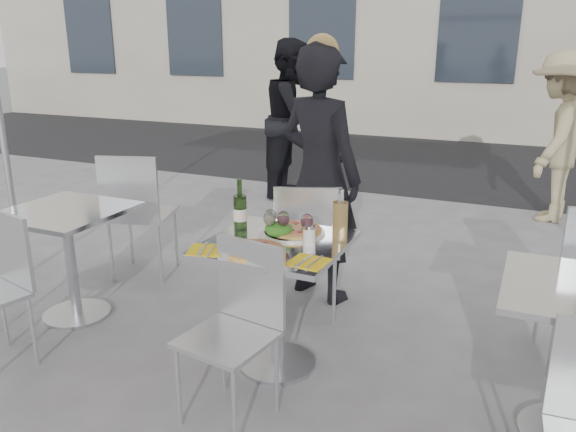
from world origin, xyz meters
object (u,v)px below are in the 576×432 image
at_px(side_chair_lfar, 136,206).
at_px(carafe, 340,221).
at_px(pedestrian_b, 558,138).
at_px(pizza_far, 295,231).
at_px(wineglass_red_b, 307,222).
at_px(napkin_right, 309,262).
at_px(chair_near, 238,316).
at_px(pizza_near, 254,250).
at_px(napkin_left, 206,250).
at_px(woman_diner, 320,176).
at_px(wine_bottle, 240,210).
at_px(sugar_shaker, 309,236).
at_px(chair_far, 307,239).
at_px(main_table, 277,278).
at_px(wineglass_red_a, 283,220).
at_px(wineglass_white_b, 271,217).
at_px(salad_plate, 278,231).
at_px(pedestrian_a, 293,119).
at_px(side_table_left, 68,240).
at_px(wineglass_white_a, 270,219).

height_order(side_chair_lfar, carafe, carafe).
xyz_separation_m(pedestrian_b, pizza_far, (-1.36, -3.56, -0.09)).
bearing_deg(wineglass_red_b, napkin_right, -65.84).
bearing_deg(chair_near, side_chair_lfar, 151.81).
height_order(pizza_near, napkin_left, pizza_near).
bearing_deg(napkin_left, woman_diner, 64.57).
height_order(woman_diner, wine_bottle, woman_diner).
bearing_deg(side_chair_lfar, sugar_shaker, 141.03).
relative_size(chair_far, chair_near, 1.07).
height_order(pizza_far, wineglass_red_b, wineglass_red_b).
bearing_deg(main_table, napkin_left, -135.03).
bearing_deg(wineglass_red_a, main_table, -107.95).
bearing_deg(sugar_shaker, wineglass_white_b, 170.34).
bearing_deg(salad_plate, wine_bottle, 173.89).
xyz_separation_m(sugar_shaker, napkin_left, (-0.45, -0.29, -0.05)).
relative_size(main_table, napkin_right, 3.74).
relative_size(pizza_near, salad_plate, 1.39).
xyz_separation_m(napkin_left, napkin_right, (0.54, 0.06, 0.00)).
bearing_deg(wineglass_red_a, wine_bottle, 170.86).
xyz_separation_m(main_table, pedestrian_b, (1.39, 3.72, 0.32)).
height_order(pedestrian_a, salad_plate, pedestrian_a).
xyz_separation_m(pizza_far, wineglass_red_a, (-0.02, -0.11, 0.09)).
xyz_separation_m(pedestrian_b, wineglass_red_b, (-1.24, -3.66, 0.00)).
height_order(salad_plate, napkin_right, salad_plate).
xyz_separation_m(pedestrian_b, napkin_left, (-1.66, -3.99, -0.11)).
relative_size(woman_diner, sugar_shaker, 16.63).
height_order(side_table_left, pedestrian_a, pedestrian_a).
height_order(pedestrian_b, wineglass_red_a, pedestrian_b).
relative_size(wine_bottle, wineglass_red_a, 1.87).
height_order(wineglass_white_b, wineglass_red_a, same).
height_order(pizza_far, napkin_right, pizza_far).
xyz_separation_m(carafe, napkin_left, (-0.58, -0.40, -0.11)).
bearing_deg(pizza_far, wineglass_white_a, -122.55).
bearing_deg(side_table_left, side_chair_lfar, 90.30).
bearing_deg(main_table, carafe, 22.96).
height_order(pizza_near, wineglass_red_a, wineglass_red_a).
height_order(side_chair_lfar, pedestrian_a, pedestrian_a).
xyz_separation_m(pizza_far, wineglass_white_a, (-0.09, -0.14, 0.09)).
xyz_separation_m(chair_far, sugar_shaker, (0.26, -0.61, 0.26)).
height_order(side_chair_lfar, pedestrian_b, pedestrian_b).
height_order(pedestrian_a, pizza_near, pedestrian_a).
bearing_deg(pizza_near, woman_diner, 94.92).
xyz_separation_m(main_table, side_chair_lfar, (-1.50, 0.69, 0.05)).
xyz_separation_m(wine_bottle, napkin_left, (0.00, -0.37, -0.11)).
xyz_separation_m(side_chair_lfar, napkin_right, (1.77, -0.90, 0.17)).
relative_size(chair_far, woman_diner, 0.52).
bearing_deg(woman_diner, chair_far, 116.72).
bearing_deg(wineglass_red_b, napkin_left, -141.93).
distance_m(pizza_near, sugar_shaker, 0.30).
xyz_separation_m(main_table, wineglass_red_b, (0.15, 0.06, 0.32)).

